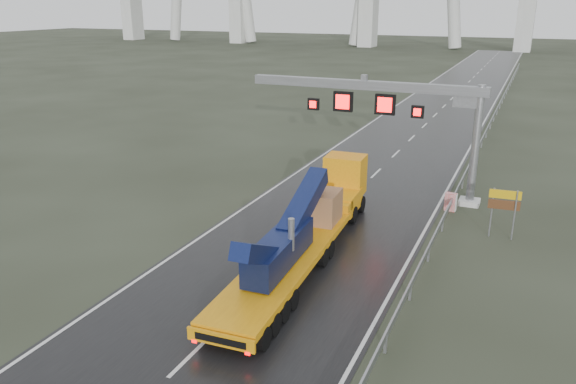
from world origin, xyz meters
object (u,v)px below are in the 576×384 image
at_px(heavy_haul_truck, 312,220).
at_px(exit_sign_pair, 504,204).
at_px(striped_barrier, 451,202).
at_px(sign_gantry, 397,107).

bearing_deg(heavy_haul_truck, exit_sign_pair, 28.18).
bearing_deg(striped_barrier, exit_sign_pair, -36.75).
relative_size(sign_gantry, striped_barrier, 13.80).
height_order(heavy_haul_truck, exit_sign_pair, heavy_haul_truck).
height_order(exit_sign_pair, striped_barrier, exit_sign_pair).
distance_m(heavy_haul_truck, striped_barrier, 9.94).
bearing_deg(sign_gantry, heavy_haul_truck, -99.12).
relative_size(sign_gantry, exit_sign_pair, 5.60).
xyz_separation_m(heavy_haul_truck, striped_barrier, (5.47, 8.24, -0.99)).
height_order(sign_gantry, heavy_haul_truck, sign_gantry).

